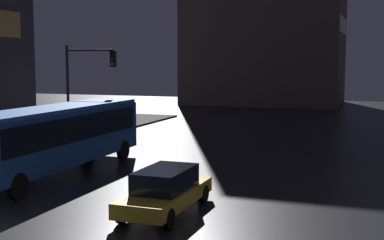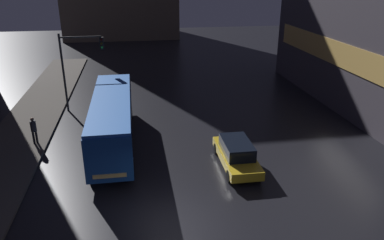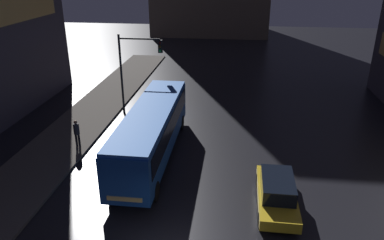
# 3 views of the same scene
# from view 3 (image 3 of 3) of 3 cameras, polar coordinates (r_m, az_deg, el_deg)

# --- Properties ---
(sidewalk_left) EXTENTS (4.00, 48.00, 0.15)m
(sidewalk_left) POSITION_cam_3_polar(r_m,az_deg,el_deg) (25.57, -18.91, -2.99)
(sidewalk_left) COLOR #47423D
(sidewalk_left) RESTS_ON ground
(bus_near) EXTENTS (2.41, 11.40, 3.07)m
(bus_near) POSITION_cam_3_polar(r_m,az_deg,el_deg) (21.64, -6.15, -1.25)
(bus_near) COLOR #194793
(bus_near) RESTS_ON ground
(car_taxi) EXTENTS (1.81, 4.70, 1.50)m
(car_taxi) POSITION_cam_3_polar(r_m,az_deg,el_deg) (18.29, 12.81, -10.63)
(car_taxi) COLOR gold
(car_taxi) RESTS_ON ground
(pedestrian_mid) EXTENTS (0.48, 0.48, 1.71)m
(pedestrian_mid) POSITION_cam_3_polar(r_m,az_deg,el_deg) (24.01, -17.17, -1.63)
(pedestrian_mid) COLOR black
(pedestrian_mid) RESTS_ON sidewalk_left
(traffic_light_main) EXTENTS (3.24, 0.35, 6.01)m
(traffic_light_main) POSITION_cam_3_polar(r_m,az_deg,el_deg) (27.80, -8.64, 8.83)
(traffic_light_main) COLOR #2D2D2D
(traffic_light_main) RESTS_ON ground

